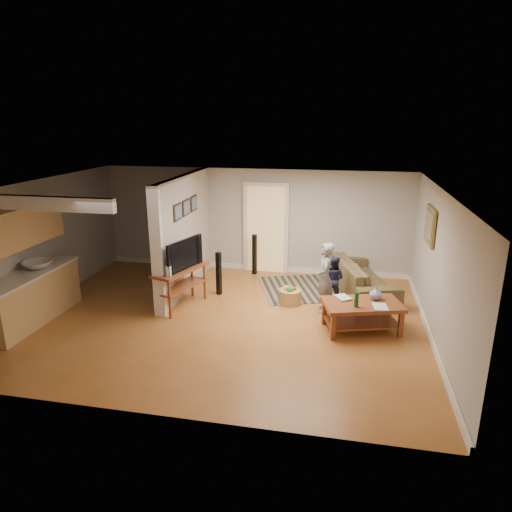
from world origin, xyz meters
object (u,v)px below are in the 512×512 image
(speaker_left, at_px, (219,274))
(speaker_right, at_px, (255,254))
(toddler, at_px, (332,301))
(tv_console, at_px, (181,272))
(child, at_px, (323,311))
(sofa, at_px, (361,292))
(coffee_table, at_px, (363,308))
(toy_basket, at_px, (290,296))

(speaker_left, relative_size, speaker_right, 0.95)
(toddler, bearing_deg, speaker_left, 18.46)
(speaker_left, distance_m, toddler, 2.45)
(tv_console, relative_size, child, 1.00)
(speaker_right, bearing_deg, speaker_left, -98.26)
(speaker_right, relative_size, child, 0.71)
(sofa, height_order, tv_console, tv_console)
(tv_console, bearing_deg, toddler, 34.88)
(tv_console, bearing_deg, coffee_table, 12.22)
(sofa, xyz_separation_m, speaker_left, (-3.00, -0.74, 0.47))
(tv_console, xyz_separation_m, toy_basket, (2.10, 0.60, -0.57))
(child, bearing_deg, toddler, 159.36)
(sofa, height_order, toy_basket, toy_basket)
(coffee_table, bearing_deg, toy_basket, 146.15)
(sofa, height_order, toddler, toddler)
(sofa, relative_size, tv_console, 1.68)
(sofa, bearing_deg, child, 130.05)
(speaker_left, xyz_separation_m, child, (2.25, -0.46, -0.47))
(speaker_right, relative_size, toddler, 1.01)
(speaker_left, bearing_deg, coffee_table, -1.65)
(coffee_table, bearing_deg, toddler, 114.68)
(speaker_right, xyz_separation_m, child, (1.77, -1.93, -0.49))
(sofa, bearing_deg, toddler, 119.85)
(toy_basket, height_order, child, child)
(tv_console, distance_m, toddler, 3.16)
(coffee_table, distance_m, speaker_right, 3.63)
(tv_console, xyz_separation_m, speaker_right, (1.02, 2.28, -0.25))
(speaker_left, height_order, toy_basket, speaker_left)
(sofa, height_order, coffee_table, coffee_table)
(sofa, bearing_deg, speaker_right, 56.15)
(tv_console, distance_m, toy_basket, 2.25)
(coffee_table, relative_size, speaker_right, 1.54)
(toddler, bearing_deg, toy_basket, 35.89)
(toddler, bearing_deg, coffee_table, 131.16)
(sofa, distance_m, toddler, 0.89)
(tv_console, distance_m, speaker_left, 1.01)
(tv_console, relative_size, speaker_right, 1.40)
(speaker_left, height_order, child, speaker_left)
(child, relative_size, toddler, 1.42)
(speaker_left, xyz_separation_m, speaker_right, (0.48, 1.47, 0.02))
(coffee_table, distance_m, child, 1.09)
(coffee_table, xyz_separation_m, speaker_left, (-2.98, 1.16, 0.06))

